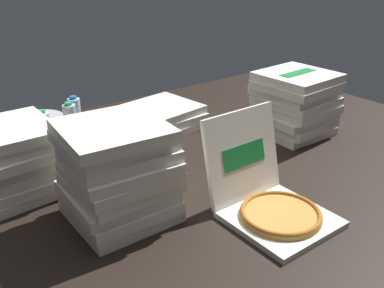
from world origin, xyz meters
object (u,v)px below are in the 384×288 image
(pizza_stack_left_mid, at_px, (118,172))
(pizza_stack_right_mid, at_px, (165,116))
(open_pizza_box, at_px, (269,199))
(water_bottle_2, at_px, (76,120))
(ice_bucket, at_px, (39,129))
(pizza_stack_right_near, at_px, (295,104))
(water_bottle_3, at_px, (45,135))
(water_bottle_1, at_px, (71,127))
(pizza_stack_left_far, at_px, (10,160))

(pizza_stack_left_mid, bearing_deg, pizza_stack_right_mid, 45.50)
(open_pizza_box, relative_size, water_bottle_2, 1.82)
(pizza_stack_right_mid, bearing_deg, ice_bucket, 158.70)
(ice_bucket, bearing_deg, pizza_stack_right_mid, -21.30)
(open_pizza_box, bearing_deg, pizza_stack_right_near, 35.20)
(pizza_stack_right_near, xyz_separation_m, water_bottle_3, (-1.22, 0.52, -0.05))
(water_bottle_1, bearing_deg, ice_bucket, 114.84)
(pizza_stack_left_mid, bearing_deg, water_bottle_2, 77.77)
(pizza_stack_right_near, relative_size, pizza_stack_left_mid, 0.96)
(water_bottle_1, bearing_deg, water_bottle_3, -168.00)
(water_bottle_3, bearing_deg, pizza_stack_right_near, -23.15)
(pizza_stack_right_near, height_order, pizza_stack_right_mid, pizza_stack_right_near)
(open_pizza_box, relative_size, pizza_stack_right_near, 1.15)
(pizza_stack_left_mid, bearing_deg, water_bottle_3, 93.07)
(ice_bucket, relative_size, water_bottle_2, 1.14)
(pizza_stack_right_mid, bearing_deg, open_pizza_box, -100.92)
(water_bottle_2, bearing_deg, water_bottle_3, -152.08)
(pizza_stack_right_near, relative_size, ice_bucket, 1.39)
(pizza_stack_right_near, bearing_deg, open_pizza_box, -144.80)
(open_pizza_box, bearing_deg, ice_bucket, 109.62)
(pizza_stack_right_mid, height_order, water_bottle_1, water_bottle_1)
(pizza_stack_left_mid, height_order, water_bottle_3, pizza_stack_left_mid)
(pizza_stack_right_near, relative_size, pizza_stack_left_far, 1.00)
(pizza_stack_right_mid, xyz_separation_m, ice_bucket, (-0.65, 0.25, -0.00))
(pizza_stack_right_near, xyz_separation_m, pizza_stack_right_mid, (-0.52, 0.52, -0.11))
(ice_bucket, relative_size, water_bottle_3, 1.14)
(open_pizza_box, xyz_separation_m, water_bottle_3, (-0.50, 1.03, 0.05))
(ice_bucket, relative_size, water_bottle_1, 1.14)
(pizza_stack_right_mid, height_order, water_bottle_3, water_bottle_3)
(pizza_stack_right_mid, relative_size, pizza_stack_left_mid, 1.01)
(ice_bucket, bearing_deg, open_pizza_box, -70.38)
(pizza_stack_left_far, relative_size, ice_bucket, 1.39)
(water_bottle_2, bearing_deg, open_pizza_box, -75.48)
(pizza_stack_right_mid, distance_m, pizza_stack_left_mid, 0.96)
(pizza_stack_right_near, bearing_deg, water_bottle_3, 156.85)
(pizza_stack_right_near, relative_size, water_bottle_2, 1.58)
(pizza_stack_left_far, xyz_separation_m, pizza_stack_right_mid, (0.94, 0.24, -0.09))
(open_pizza_box, distance_m, pizza_stack_right_mid, 1.04)
(water_bottle_2, bearing_deg, pizza_stack_left_far, -141.55)
(open_pizza_box, height_order, pizza_stack_right_near, open_pizza_box)
(pizza_stack_right_mid, xyz_separation_m, water_bottle_3, (-0.70, 0.01, 0.06))
(open_pizza_box, height_order, water_bottle_2, open_pizza_box)
(pizza_stack_left_far, bearing_deg, water_bottle_2, 38.45)
(pizza_stack_right_mid, bearing_deg, pizza_stack_left_far, -165.85)
(water_bottle_2, bearing_deg, pizza_stack_left_mid, -102.23)
(open_pizza_box, distance_m, pizza_stack_left_mid, 0.59)
(pizza_stack_left_mid, height_order, ice_bucket, pizza_stack_left_mid)
(open_pizza_box, height_order, pizza_stack_left_mid, pizza_stack_left_mid)
(pizza_stack_right_near, bearing_deg, water_bottle_1, 152.69)
(pizza_stack_left_far, distance_m, water_bottle_1, 0.47)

